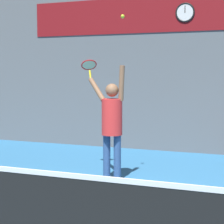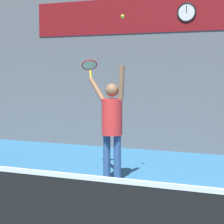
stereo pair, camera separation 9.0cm
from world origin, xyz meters
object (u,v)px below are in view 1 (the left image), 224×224
at_px(tennis_player, 112,120).
at_px(scoreboard_clock, 185,12).
at_px(tennis_racket, 89,66).
at_px(tennis_ball, 123,16).

bearing_deg(tennis_player, scoreboard_clock, 76.98).
height_order(tennis_player, tennis_racket, tennis_racket).
bearing_deg(tennis_ball, tennis_player, 174.21).
relative_size(tennis_player, tennis_ball, 30.58).
relative_size(tennis_player, tennis_racket, 5.28).
bearing_deg(scoreboard_clock, tennis_ball, -99.17).
bearing_deg(tennis_player, tennis_racket, 143.62).
bearing_deg(tennis_ball, scoreboard_clock, 80.83).
bearing_deg(tennis_racket, scoreboard_clock, 62.08).
bearing_deg(tennis_racket, tennis_player, -36.38).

